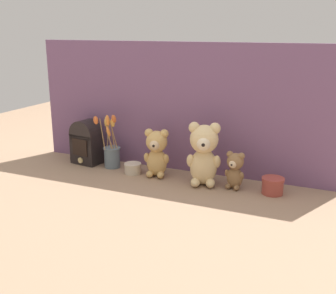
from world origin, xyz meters
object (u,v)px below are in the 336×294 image
at_px(teddy_bear_medium, 157,152).
at_px(flower_vase, 111,151).
at_px(teddy_bear_large, 204,153).
at_px(decorative_tin_short, 133,168).
at_px(vintage_radio, 86,142).
at_px(teddy_bear_small, 235,169).
at_px(decorative_tin_tall, 273,186).

bearing_deg(teddy_bear_medium, flower_vase, 174.60).
height_order(teddy_bear_large, decorative_tin_short, teddy_bear_large).
bearing_deg(teddy_bear_medium, teddy_bear_large, -4.55).
relative_size(teddy_bear_large, vintage_radio, 1.24).
height_order(teddy_bear_small, flower_vase, flower_vase).
height_order(teddy_bear_small, vintage_radio, vintage_radio).
xyz_separation_m(teddy_bear_large, teddy_bear_small, (0.15, 0.01, -0.07)).
relative_size(teddy_bear_medium, decorative_tin_tall, 2.41).
xyz_separation_m(teddy_bear_medium, teddy_bear_small, (0.40, -0.01, -0.03)).
relative_size(teddy_bear_medium, flower_vase, 0.81).
distance_m(decorative_tin_tall, decorative_tin_short, 0.71).
height_order(decorative_tin_tall, decorative_tin_short, decorative_tin_tall).
height_order(teddy_bear_small, decorative_tin_short, teddy_bear_small).
height_order(teddy_bear_medium, decorative_tin_short, teddy_bear_medium).
bearing_deg(decorative_tin_tall, decorative_tin_short, -179.38).
xyz_separation_m(vintage_radio, decorative_tin_short, (0.31, -0.05, -0.10)).
relative_size(teddy_bear_small, decorative_tin_tall, 1.75).
xyz_separation_m(teddy_bear_large, vintage_radio, (-0.70, 0.06, -0.04)).
xyz_separation_m(decorative_tin_tall, decorative_tin_short, (-0.71, -0.01, -0.01)).
height_order(teddy_bear_large, vintage_radio, teddy_bear_large).
distance_m(teddy_bear_large, vintage_radio, 0.70).
bearing_deg(decorative_tin_tall, teddy_bear_small, -179.13).
distance_m(teddy_bear_large, teddy_bear_small, 0.16).
xyz_separation_m(teddy_bear_small, decorative_tin_short, (-0.53, -0.00, -0.06)).
height_order(teddy_bear_large, teddy_bear_medium, teddy_bear_large).
xyz_separation_m(flower_vase, decorative_tin_short, (0.15, -0.04, -0.06)).
height_order(teddy_bear_medium, vintage_radio, same).
xyz_separation_m(flower_vase, decorative_tin_tall, (0.86, -0.03, -0.05)).
bearing_deg(teddy_bear_large, teddy_bear_medium, 175.45).
distance_m(teddy_bear_large, decorative_tin_tall, 0.35).
relative_size(flower_vase, vintage_radio, 1.23).
bearing_deg(vintage_radio, teddy_bear_medium, -4.57).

